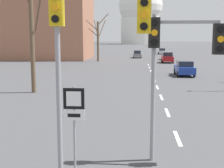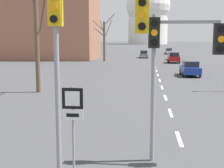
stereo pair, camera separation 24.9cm
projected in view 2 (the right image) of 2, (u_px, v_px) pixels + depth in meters
lane_stripe_1 at (179, 139)px, 12.73m from camera, size 0.16×2.00×0.01m
lane_stripe_2 at (170, 113)px, 17.15m from camera, size 0.16×2.00×0.01m
lane_stripe_3 at (165, 98)px, 21.58m from camera, size 0.16×2.00×0.01m
lane_stripe_4 at (162, 87)px, 26.01m from camera, size 0.16×2.00×0.01m
lane_stripe_5 at (160, 80)px, 30.44m from camera, size 0.16×2.00×0.01m
lane_stripe_6 at (158, 75)px, 34.86m from camera, size 0.16×2.00×0.01m
lane_stripe_7 at (157, 71)px, 39.29m from camera, size 0.16×2.00×0.01m
lane_stripe_8 at (155, 68)px, 43.72m from camera, size 0.16×2.00×0.01m
lane_stripe_9 at (155, 65)px, 48.15m from camera, size 0.16×2.00×0.01m
traffic_signal_near_left at (85, 35)px, 8.31m from camera, size 2.67×0.34×5.44m
traffic_signal_centre_tall at (177, 51)px, 9.87m from camera, size 2.39×0.34×4.82m
route_sign_post at (73, 116)px, 8.84m from camera, size 0.60×0.08×2.74m
sedan_near_left at (174, 56)px, 59.55m from camera, size 1.89×4.16×1.53m
sedan_near_right at (144, 54)px, 65.51m from camera, size 1.76×3.98×1.57m
sedan_mid_centre at (190, 68)px, 34.02m from camera, size 1.90×4.42×1.64m
sedan_far_left at (169, 51)px, 81.21m from camera, size 1.82×4.57×1.55m
sedan_far_right at (174, 58)px, 51.94m from camera, size 1.87×3.91×1.79m
bare_tree_left_near at (104, 39)px, 55.35m from camera, size 3.88×2.07×8.47m
bare_tree_left_far at (37, 34)px, 23.13m from camera, size 2.82×5.20×9.17m
capitol_dome at (148, 14)px, 224.44m from camera, size 31.45×31.45×44.43m
apartment_block_left at (51, 9)px, 62.25m from camera, size 18.00×14.00×19.68m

